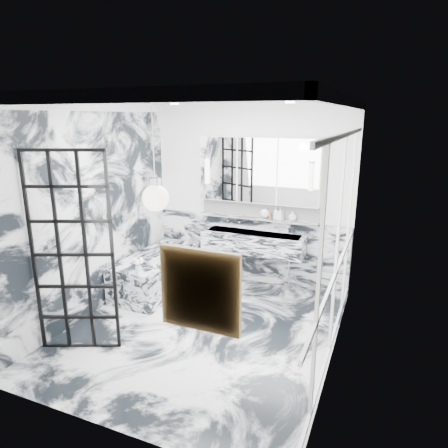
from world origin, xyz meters
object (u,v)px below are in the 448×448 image
at_px(trough_sink, 253,242).
at_px(bathtub, 159,272).
at_px(crittall_door, 73,255).
at_px(mirror_cabinet, 258,170).

height_order(trough_sink, bathtub, trough_sink).
height_order(crittall_door, mirror_cabinet, mirror_cabinet).
bearing_deg(trough_sink, bathtub, -153.52).
distance_m(trough_sink, mirror_cabinet, 1.10).
height_order(mirror_cabinet, bathtub, mirror_cabinet).
bearing_deg(crittall_door, trough_sink, 39.44).
bearing_deg(mirror_cabinet, bathtub, -147.94).
bearing_deg(bathtub, crittall_door, -88.68).
distance_m(crittall_door, trough_sink, 2.78).
bearing_deg(trough_sink, mirror_cabinet, 90.00).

